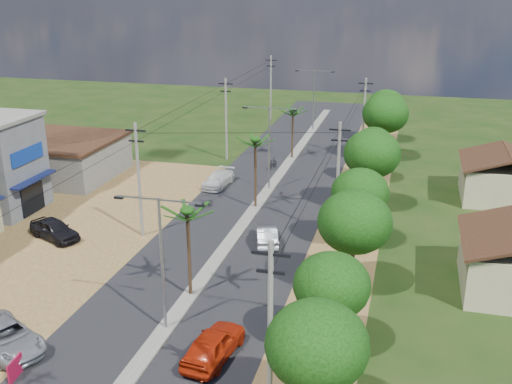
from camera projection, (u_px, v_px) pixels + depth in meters
The scene contains 35 objects.
ground at pixel (166, 330), 34.05m from camera, with size 160.00×160.00×0.00m, color black.
road at pixel (239, 230), 47.72m from camera, with size 12.00×110.00×0.04m, color black.
median at pixel (249, 215), 50.43m from camera, with size 1.00×90.00×0.18m, color #605E56.
dirt_lot_west at pixel (22, 245), 44.93m from camera, with size 18.00×46.00×0.04m, color brown.
dirt_shoulder_east at pixel (346, 241), 45.69m from camera, with size 5.00×90.00×0.03m, color brown.
low_shed at pixel (64, 157), 60.32m from camera, with size 10.40×10.40×3.95m.
house_east_far at pixel (504, 174), 53.76m from camera, with size 7.60×7.50×4.60m.
tree_east_a at pixel (317, 345), 24.80m from camera, with size 4.40×4.40×6.37m.
tree_east_b at pixel (332, 285), 30.45m from camera, with size 4.00×4.00×5.83m.
tree_east_c at pixel (355, 222), 36.49m from camera, with size 4.60×4.60×6.83m.
tree_east_d at pixel (360, 193), 43.12m from camera, with size 4.20×4.20×6.13m.
tree_east_e at pixel (372, 154), 50.12m from camera, with size 4.80×4.80×7.14m.
tree_east_f at pixel (373, 144), 57.91m from camera, with size 3.80×3.80×5.52m.
tree_east_g at pixel (385, 114), 64.62m from camera, with size 5.00×5.00×7.38m.
tree_east_h at pixel (386, 105), 72.19m from camera, with size 4.40×4.40×6.52m.
palm_median_near at pixel (187, 214), 35.85m from camera, with size 2.00×2.00×6.15m.
palm_median_mid at pixel (255, 143), 50.33m from camera, with size 2.00×2.00×6.55m.
palm_median_far at pixel (293, 112), 65.14m from camera, with size 2.00×2.00×5.85m.
streetlight_near at pixel (162, 253), 32.45m from camera, with size 5.10×0.18×8.00m.
streetlight_mid at pixel (269, 141), 55.26m from camera, with size 5.10×0.18×8.00m.
streetlight_far at pixel (314, 95), 78.06m from camera, with size 5.10×0.18×8.00m.
utility_pole_w_b at pixel (139, 178), 45.09m from camera, with size 1.60×0.24×9.00m.
utility_pole_w_c at pixel (226, 117), 65.16m from camera, with size 1.60×0.24×9.00m.
utility_pole_w_d at pixel (271, 86), 84.31m from camera, with size 1.60×0.24×9.00m.
utility_pole_e_a at pixel (270, 333), 25.19m from camera, with size 1.60×0.24×9.00m.
utility_pole_e_b at pixel (338, 177), 45.26m from camera, with size 1.60×0.24×9.00m.
utility_pole_e_c at pixel (364, 117), 65.33m from camera, with size 1.60×0.24×9.00m.
car_red_near at pixel (214, 345), 31.22m from camera, with size 1.93×4.81×1.64m, color #9E1E08.
car_silver_mid at pixel (267, 235), 44.95m from camera, with size 1.51×4.33×1.43m, color gray.
car_white_far at pixel (218, 180), 57.67m from camera, with size 1.93×4.75×1.38m, color beige.
car_parked_silver at pixel (6, 337), 31.99m from camera, with size 2.48×5.37×1.49m, color gray.
car_parked_dark at pixel (54, 230), 45.76m from camera, with size 1.86×4.63×1.58m, color black.
moto_rider_west_a at pixel (206, 204), 52.09m from camera, with size 0.58×1.68×0.88m, color black.
moto_rider_west_b at pixel (273, 164), 63.10m from camera, with size 0.54×1.90×1.14m, color black.
roadside_sign at pixel (15, 369), 29.71m from camera, with size 0.24×1.33×1.11m.
Camera 1 is at (12.46, -27.23, 18.72)m, focal length 42.00 mm.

